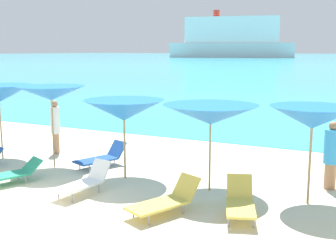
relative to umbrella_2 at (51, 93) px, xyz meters
The scene contains 13 objects.
ground_plane 7.18m from the umbrella_2, 78.77° to the left, with size 50.00×100.00×0.30m, color beige.
umbrella_2 is the anchor object (origin of this frame).
umbrella_3 2.45m from the umbrella_2, ahead, with size 2.11×2.11×2.08m.
umbrella_4 4.82m from the umbrella_2, ahead, with size 2.41×2.41×2.09m.
umbrella_5 7.08m from the umbrella_2, ahead, with size 1.94×1.94×2.17m.
lounge_chair_0 2.53m from the umbrella_2, 85.33° to the right, with size 1.08×1.57×0.56m.
lounge_chair_2 5.23m from the umbrella_2, 21.79° to the right, with size 1.19×1.71×0.70m.
lounge_chair_3 6.37m from the umbrella_2, 12.21° to the right, with size 0.99×1.51×0.73m.
lounge_chair_4 3.30m from the umbrella_2, 34.55° to the right, with size 0.73×1.56×0.70m.
lounge_chair_5 2.31m from the umbrella_2, 27.32° to the left, with size 1.09×1.63×0.68m.
beachgoer_2 2.08m from the umbrella_2, 128.92° to the left, with size 0.29×0.29×1.75m.
beachgoer_3 7.63m from the umbrella_2, 11.01° to the left, with size 0.37×0.37×1.67m.
cruise_ship 190.64m from the umbrella_2, 106.94° to the left, with size 56.25×18.90×21.15m.
Camera 1 is at (7.10, -6.15, 3.34)m, focal length 46.53 mm.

